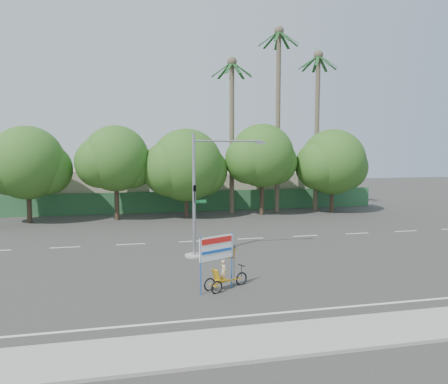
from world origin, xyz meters
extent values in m
plane|color=#33302D|center=(0.00, 0.00, 0.00)|extent=(120.00, 120.00, 0.00)
cube|color=gray|center=(0.00, -7.50, 0.06)|extent=(50.00, 2.40, 0.12)
cube|color=#336B3D|center=(0.00, 21.50, 1.00)|extent=(38.00, 0.08, 2.00)
cube|color=#B3A88E|center=(-10.00, 26.00, 2.00)|extent=(12.00, 8.00, 4.00)
cube|color=#B3A88E|center=(8.00, 26.00, 1.80)|extent=(14.00, 8.00, 3.60)
cylinder|color=#473828|center=(-14.00, 18.00, 1.76)|extent=(0.40, 0.40, 3.52)
sphere|color=#1F581A|center=(-14.00, 18.00, 4.96)|extent=(6.00, 6.00, 6.00)
sphere|color=#1F581A|center=(-12.65, 18.30, 4.40)|extent=(4.32, 4.32, 4.32)
sphere|color=#1F581A|center=(-15.35, 17.75, 4.64)|extent=(4.56, 4.56, 4.56)
cylinder|color=#473828|center=(-7.00, 18.00, 1.87)|extent=(0.40, 0.40, 3.74)
sphere|color=#1F581A|center=(-7.00, 18.00, 5.27)|extent=(5.60, 5.60, 5.60)
sphere|color=#1F581A|center=(-5.74, 18.30, 4.68)|extent=(4.03, 4.03, 4.03)
sphere|color=#1F581A|center=(-8.26, 17.75, 4.93)|extent=(4.26, 4.26, 4.26)
cylinder|color=#473828|center=(-1.00, 18.00, 1.65)|extent=(0.40, 0.40, 3.30)
sphere|color=#1F581A|center=(-1.00, 18.00, 4.65)|extent=(6.40, 6.40, 6.40)
sphere|color=#1F581A|center=(0.44, 18.30, 4.12)|extent=(4.61, 4.61, 4.61)
sphere|color=#1F581A|center=(-2.44, 17.75, 4.35)|extent=(4.86, 4.86, 4.86)
cylinder|color=#473828|center=(6.00, 18.00, 1.94)|extent=(0.40, 0.40, 3.87)
sphere|color=#1F581A|center=(6.00, 18.00, 5.46)|extent=(5.80, 5.80, 5.80)
sphere|color=#1F581A|center=(7.30, 18.30, 4.84)|extent=(4.18, 4.18, 4.18)
sphere|color=#1F581A|center=(4.70, 17.75, 5.10)|extent=(4.41, 4.41, 4.41)
cylinder|color=#473828|center=(13.00, 18.00, 1.72)|extent=(0.40, 0.40, 3.43)
sphere|color=#1F581A|center=(13.00, 18.00, 4.84)|extent=(6.20, 6.20, 6.20)
sphere|color=#1F581A|center=(14.39, 18.30, 4.29)|extent=(4.46, 4.46, 4.46)
sphere|color=#1F581A|center=(11.61, 17.75, 4.52)|extent=(4.71, 4.71, 4.71)
cylinder|color=#70604C|center=(8.00, 19.50, 8.50)|extent=(0.44, 0.44, 17.00)
sphere|color=#70604C|center=(8.00, 19.50, 17.00)|extent=(0.90, 0.90, 0.90)
cube|color=#1C4C21|center=(8.94, 19.50, 16.34)|extent=(1.91, 0.28, 1.36)
cube|color=#1C4C21|center=(8.72, 20.11, 16.34)|extent=(1.65, 1.44, 1.36)
cube|color=#1C4C21|center=(8.16, 20.43, 16.34)|extent=(0.61, 1.93, 1.36)
cube|color=#1C4C21|center=(7.53, 20.32, 16.34)|extent=(1.20, 1.80, 1.36)
cube|color=#1C4C21|center=(7.11, 19.82, 16.34)|extent=(1.89, 0.92, 1.36)
cube|color=#1C4C21|center=(7.11, 19.18, 16.34)|extent=(1.89, 0.92, 1.36)
cube|color=#1C4C21|center=(7.53, 18.68, 16.34)|extent=(1.20, 1.80, 1.36)
cube|color=#1C4C21|center=(8.16, 18.57, 16.34)|extent=(0.61, 1.93, 1.36)
cube|color=#1C4C21|center=(8.72, 18.89, 16.34)|extent=(1.65, 1.44, 1.36)
cylinder|color=#70604C|center=(12.00, 19.50, 7.50)|extent=(0.44, 0.44, 15.00)
sphere|color=#70604C|center=(12.00, 19.50, 15.00)|extent=(0.90, 0.90, 0.90)
cube|color=#1C4C21|center=(12.94, 19.50, 14.34)|extent=(1.91, 0.28, 1.36)
cube|color=#1C4C21|center=(12.72, 20.11, 14.34)|extent=(1.65, 1.44, 1.36)
cube|color=#1C4C21|center=(12.16, 20.43, 14.34)|extent=(0.61, 1.93, 1.36)
cube|color=#1C4C21|center=(11.53, 20.32, 14.34)|extent=(1.20, 1.80, 1.36)
cube|color=#1C4C21|center=(11.11, 19.82, 14.34)|extent=(1.89, 0.92, 1.36)
cube|color=#1C4C21|center=(11.11, 19.18, 14.34)|extent=(1.89, 0.92, 1.36)
cube|color=#1C4C21|center=(11.53, 18.68, 14.34)|extent=(1.20, 1.80, 1.36)
cube|color=#1C4C21|center=(12.16, 18.57, 14.34)|extent=(0.61, 1.93, 1.36)
cube|color=#1C4C21|center=(12.72, 18.89, 14.34)|extent=(1.65, 1.44, 1.36)
cylinder|color=#70604C|center=(3.50, 19.50, 7.00)|extent=(0.44, 0.44, 14.00)
sphere|color=#70604C|center=(3.50, 19.50, 14.00)|extent=(0.90, 0.90, 0.90)
cube|color=#1C4C21|center=(4.44, 19.50, 13.34)|extent=(1.91, 0.28, 1.36)
cube|color=#1C4C21|center=(4.22, 20.11, 13.34)|extent=(1.65, 1.44, 1.36)
cube|color=#1C4C21|center=(3.66, 20.43, 13.34)|extent=(0.61, 1.93, 1.36)
cube|color=#1C4C21|center=(3.03, 20.32, 13.34)|extent=(1.20, 1.80, 1.36)
cube|color=#1C4C21|center=(2.61, 19.82, 13.34)|extent=(1.89, 0.92, 1.36)
cube|color=#1C4C21|center=(2.61, 19.18, 13.34)|extent=(1.89, 0.92, 1.36)
cube|color=#1C4C21|center=(3.03, 18.68, 13.34)|extent=(1.20, 1.80, 1.36)
cube|color=#1C4C21|center=(3.66, 18.57, 13.34)|extent=(0.61, 1.93, 1.36)
cube|color=#1C4C21|center=(4.22, 18.89, 13.34)|extent=(1.65, 1.44, 1.36)
cylinder|color=gray|center=(-2.50, 4.00, 0.05)|extent=(1.10, 1.10, 0.10)
cylinder|color=gray|center=(-2.50, 4.00, 3.50)|extent=(0.18, 0.18, 7.00)
cylinder|color=gray|center=(-0.50, 4.00, 6.55)|extent=(4.00, 0.10, 0.10)
cube|color=gray|center=(1.40, 4.00, 6.45)|extent=(0.55, 0.20, 0.12)
imported|color=black|center=(-2.50, 3.78, 3.60)|extent=(0.16, 0.20, 1.00)
cube|color=#14662D|center=(-2.15, 4.00, 3.15)|extent=(0.70, 0.04, 0.18)
torus|color=black|center=(-1.24, -1.63, 0.28)|extent=(0.60, 0.33, 0.63)
torus|color=black|center=(-2.78, -2.06, 0.26)|extent=(0.56, 0.31, 0.59)
torus|color=black|center=(-2.56, -2.53, 0.26)|extent=(0.56, 0.31, 0.59)
cube|color=#CC9512|center=(-1.96, -1.96, 0.33)|extent=(1.46, 0.72, 0.06)
cube|color=#CC9512|center=(-2.67, -2.29, 0.28)|extent=(0.29, 0.53, 0.05)
cube|color=#CC9512|center=(-2.29, -2.12, 0.46)|extent=(0.59, 0.55, 0.06)
cube|color=#CC9512|center=(-2.52, -2.22, 0.73)|extent=(0.36, 0.44, 0.50)
cylinder|color=black|center=(-1.24, -1.63, 0.65)|extent=(0.04, 0.04, 0.51)
cube|color=black|center=(-1.24, -1.63, 0.90)|extent=(0.21, 0.40, 0.04)
imported|color=#CCB284|center=(-2.17, -2.06, 0.82)|extent=(0.37, 0.43, 1.00)
cylinder|color=blue|center=(-3.26, -2.57, 1.26)|extent=(0.07, 0.07, 2.51)
cylinder|color=blue|center=(-1.75, -1.86, 1.26)|extent=(0.07, 0.07, 2.51)
cube|color=white|center=(-2.51, -2.21, 1.91)|extent=(1.62, 0.79, 1.02)
cube|color=red|center=(-2.49, -2.24, 2.23)|extent=(1.44, 0.68, 0.24)
cube|color=blue|center=(-2.49, -2.24, 1.77)|extent=(1.44, 0.68, 0.13)
cylinder|color=black|center=(-1.62, -1.80, 0.98)|extent=(0.02, 0.02, 1.95)
cube|color=red|center=(-1.92, -1.94, 1.58)|extent=(0.76, 0.36, 0.61)
camera|label=1|loc=(-6.25, -20.16, 6.17)|focal=35.00mm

